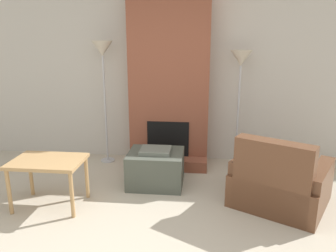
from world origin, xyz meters
The scene contains 7 objects.
wall_back centered at (0.00, 2.67, 1.30)m, with size 7.14×0.06×2.60m, color #BCB7AD.
fireplace centered at (0.00, 2.44, 1.24)m, with size 1.18×0.64×2.60m.
ottoman centered at (-0.09, 1.59, 0.23)m, with size 0.72×0.61×0.50m.
armchair centered at (1.41, 1.18, 0.26)m, with size 1.31×1.30×0.86m.
side_table centered at (-1.23, 0.89, 0.49)m, with size 0.79×0.55×0.57m.
floor_lamp_left centered at (-0.98, 2.36, 1.63)m, with size 0.31×0.31×1.86m.
floor_lamp_right centered at (1.02, 2.36, 1.51)m, with size 0.31×0.31×1.73m.
Camera 1 is at (0.50, -2.41, 1.89)m, focal length 35.00 mm.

